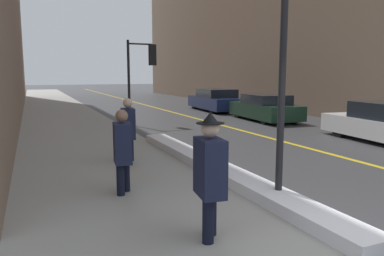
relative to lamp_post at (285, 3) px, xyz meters
The scene contains 11 objects.
ground_plane 3.83m from the lamp_post, 99.29° to the right, with size 160.00×160.00×0.00m, color #38383A.
sidewalk_slab 13.74m from the lamp_post, 99.96° to the left, with size 4.00×80.00×0.01m.
road_centre_stripe 14.04m from the lamp_post, 74.28° to the left, with size 0.16×80.00×0.00m.
snow_bank_curb 3.89m from the lamp_post, 93.22° to the left, with size 0.61×8.76×0.22m.
lamp_post is the anchor object (origin of this frame).
traffic_light_near 10.87m from the lamp_post, 86.07° to the left, with size 1.31×0.35×3.62m.
pedestrian_in_fedora 3.08m from the lamp_post, 153.71° to the right, with size 0.37×0.75×1.71m.
pedestrian_nearside 3.72m from the lamp_post, 147.39° to the left, with size 0.36×0.73×1.56m.
pedestrian_with_shoulder_bag 4.91m from the lamp_post, 112.90° to the left, with size 0.37×0.75×1.61m.
parked_car_dark_green 12.05m from the lamp_post, 56.95° to the left, with size 2.08×4.37×1.24m.
parked_car_navy 16.62m from the lamp_post, 66.90° to the left, with size 2.19×4.88×1.31m.
Camera 1 is at (-3.52, -3.25, 2.19)m, focal length 35.00 mm.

